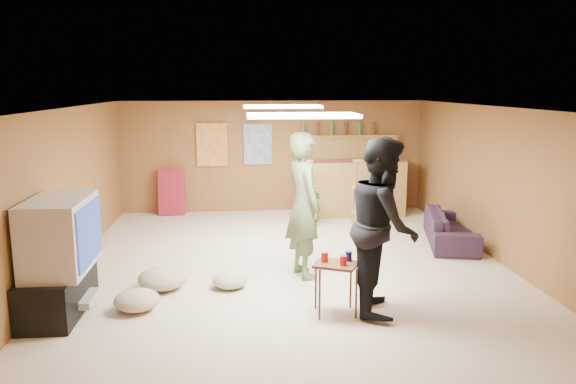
{
  "coord_description": "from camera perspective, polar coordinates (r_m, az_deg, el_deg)",
  "views": [
    {
      "loc": [
        -0.72,
        -7.61,
        2.49
      ],
      "look_at": [
        0.0,
        0.2,
        1.0
      ],
      "focal_mm": 35.0,
      "sensor_mm": 36.0,
      "label": 1
    }
  ],
  "objects": [
    {
      "name": "cushion_mid",
      "position": [
        7.14,
        -5.94,
        -8.87
      ],
      "size": [
        0.49,
        0.49,
        0.2
      ],
      "primitive_type": "ellipsoid",
      "rotation": [
        0.0,
        0.0,
        0.11
      ],
      "color": "tan",
      "rests_on": "ground"
    },
    {
      "name": "tv_screen",
      "position": [
        6.52,
        -19.53,
        -3.99
      ],
      "size": [
        0.02,
        0.95,
        0.65
      ],
      "primitive_type": "cube",
      "color": "navy",
      "rests_on": "tv_body"
    },
    {
      "name": "bar_stool_right",
      "position": [
        10.15,
        7.49,
        -0.38
      ],
      "size": [
        0.35,
        0.35,
        1.09
      ],
      "primitive_type": null,
      "rotation": [
        0.0,
        0.0,
        0.0
      ],
      "color": "olive",
      "rests_on": "ground"
    },
    {
      "name": "wall_front",
      "position": [
        4.4,
        4.48,
        -7.69
      ],
      "size": [
        6.0,
        0.02,
        2.2
      ],
      "primitive_type": "cube",
      "color": "brown",
      "rests_on": "ground"
    },
    {
      "name": "bar_shelf",
      "position": [
        11.28,
        6.13,
        5.65
      ],
      "size": [
        2.0,
        0.18,
        0.05
      ],
      "primitive_type": "cube",
      "color": "olive",
      "rests_on": "bar_backing"
    },
    {
      "name": "person_black",
      "position": [
        6.26,
        9.65,
        -3.35
      ],
      "size": [
        0.91,
        1.08,
        1.96
      ],
      "primitive_type": "imported",
      "rotation": [
        0.0,
        0.0,
        1.38
      ],
      "color": "black",
      "rests_on": "ground"
    },
    {
      "name": "bar_lip",
      "position": [
        10.64,
        6.83,
        3.17
      ],
      "size": [
        2.1,
        0.12,
        0.05
      ],
      "primitive_type": "cube",
      "color": "#3F2014",
      "rests_on": "bar_counter"
    },
    {
      "name": "cushion_far",
      "position": [
        6.65,
        -15.12,
        -10.56
      ],
      "size": [
        0.55,
        0.55,
        0.23
      ],
      "primitive_type": "ellipsoid",
      "rotation": [
        0.0,
        0.0,
        0.07
      ],
      "color": "tan",
      "rests_on": "ground"
    },
    {
      "name": "cup_red_far",
      "position": [
        6.13,
        5.64,
        -6.93
      ],
      "size": [
        0.1,
        0.1,
        0.1
      ],
      "primitive_type": "cylinder",
      "rotation": [
        0.0,
        0.0,
        -0.42
      ],
      "color": "red",
      "rests_on": "tray_table"
    },
    {
      "name": "sofa",
      "position": [
        9.35,
        16.21,
        -3.51
      ],
      "size": [
        1.08,
        1.87,
        0.51
      ],
      "primitive_type": "imported",
      "rotation": [
        0.0,
        0.0,
        1.33
      ],
      "color": "black",
      "rests_on": "ground"
    },
    {
      "name": "wall_back",
      "position": [
        11.22,
        -1.55,
        3.63
      ],
      "size": [
        6.0,
        0.02,
        2.2
      ],
      "primitive_type": "cube",
      "color": "brown",
      "rests_on": "ground"
    },
    {
      "name": "dvd_box",
      "position": [
        6.78,
        -20.46,
        -10.14
      ],
      "size": [
        0.35,
        0.5,
        0.08
      ],
      "primitive_type": "cube",
      "color": "#B2B2B7",
      "rests_on": "tv_stand"
    },
    {
      "name": "cup_red_near",
      "position": [
        6.23,
        3.74,
        -6.6
      ],
      "size": [
        0.08,
        0.08,
        0.11
      ],
      "primitive_type": "cylinder",
      "rotation": [
        0.0,
        0.0,
        0.04
      ],
      "color": "red",
      "rests_on": "tray_table"
    },
    {
      "name": "poster_right",
      "position": [
        11.14,
        -3.09,
        4.86
      ],
      "size": [
        0.55,
        0.03,
        0.8
      ],
      "primitive_type": "cube",
      "color": "#334C99",
      "rests_on": "wall_back"
    },
    {
      "name": "wall_right",
      "position": [
        8.59,
        20.49,
        0.75
      ],
      "size": [
        0.02,
        7.0,
        2.2
      ],
      "primitive_type": "cube",
      "color": "brown",
      "rests_on": "ground"
    },
    {
      "name": "wall_left",
      "position": [
        8.07,
        -21.6,
        0.07
      ],
      "size": [
        0.02,
        7.0,
        2.2
      ],
      "primitive_type": "cube",
      "color": "brown",
      "rests_on": "ground"
    },
    {
      "name": "poster_left",
      "position": [
        11.14,
        -7.74,
        4.78
      ],
      "size": [
        0.6,
        0.03,
        0.85
      ],
      "primitive_type": "cube",
      "color": "#BF3F26",
      "rests_on": "wall_back"
    },
    {
      "name": "bottle_row",
      "position": [
        11.21,
        5.16,
        6.44
      ],
      "size": [
        1.48,
        0.08,
        0.26
      ],
      "primitive_type": null,
      "color": "#3F7233",
      "rests_on": "bar_shelf"
    },
    {
      "name": "person_olive",
      "position": [
        7.32,
        1.63,
        -1.35
      ],
      "size": [
        0.63,
        0.8,
        1.91
      ],
      "primitive_type": "imported",
      "rotation": [
        0.0,
        0.0,
        1.85
      ],
      "color": "#53653B",
      "rests_on": "ground"
    },
    {
      "name": "bar_stool_left",
      "position": [
        9.99,
        1.84,
        -0.5
      ],
      "size": [
        0.39,
        0.39,
        1.08
      ],
      "primitive_type": null,
      "rotation": [
        0.0,
        0.0,
        0.13
      ],
      "color": "olive",
      "rests_on": "ground"
    },
    {
      "name": "folding_chair_stack",
      "position": [
        11.17,
        -11.76,
        0.0
      ],
      "size": [
        0.5,
        0.26,
        0.91
      ],
      "primitive_type": "cube",
      "rotation": [
        -0.14,
        0.0,
        0.0
      ],
      "color": "maroon",
      "rests_on": "ground"
    },
    {
      "name": "cushion_near_tv",
      "position": [
        7.22,
        -12.63,
        -8.53
      ],
      "size": [
        0.74,
        0.74,
        0.27
      ],
      "primitive_type": "ellipsoid",
      "rotation": [
        0.0,
        0.0,
        -0.26
      ],
      "color": "tan",
      "rests_on": "ground"
    },
    {
      "name": "tv_body",
      "position": [
        6.6,
        -22.14,
        -3.99
      ],
      "size": [
        0.6,
        1.1,
        0.8
      ],
      "primitive_type": "cube",
      "color": "#B2B2B7",
      "rests_on": "tv_stand"
    },
    {
      "name": "bar_counter",
      "position": [
        10.97,
        6.5,
        0.49
      ],
      "size": [
        2.0,
        0.6,
        1.1
      ],
      "primitive_type": "cube",
      "color": "olive",
      "rests_on": "ground"
    },
    {
      "name": "bar_backing",
      "position": [
        11.33,
        6.08,
        4.15
      ],
      "size": [
        2.0,
        0.14,
        0.6
      ],
      "primitive_type": "cube",
      "color": "olive",
      "rests_on": "bar_counter"
    },
    {
      "name": "tv_stand",
      "position": [
        6.81,
        -22.32,
        -9.29
      ],
      "size": [
        0.55,
        1.3,
        0.5
      ],
      "primitive_type": "cube",
      "color": "black",
      "rests_on": "ground"
    },
    {
      "name": "ceiling_panel_front",
      "position": [
        6.16,
        1.47,
        7.78
      ],
      "size": [
        1.2,
        0.6,
        0.04
      ],
      "primitive_type": "cube",
      "color": "white",
      "rests_on": "ceiling"
    },
    {
      "name": "cup_blue",
      "position": [
        6.28,
        6.17,
        -6.5
      ],
      "size": [
        0.09,
        0.09,
        0.1
      ],
      "primitive_type": "cylinder",
      "rotation": [
        0.0,
        0.0,
        0.28
      ],
      "color": "navy",
      "rests_on": "tray_table"
    },
    {
      "name": "tray_table",
      "position": [
        6.3,
        4.85,
        -9.73
      ],
      "size": [
        0.56,
        0.51,
        0.58
      ],
      "primitive_type": "cube",
      "rotation": [
        0.0,
        0.0,
        -0.44
      ],
      "color": "#3F2014",
      "rests_on": "ground"
    },
    {
      "name": "ceiling_panel_back",
      "position": [
        8.85,
        -0.6,
        8.68
      ],
      "size": [
        1.2,
        0.6,
        0.04
      ],
      "primitive_type": "cube",
      "color": "white",
      "rests_on": "ceiling"
    },
    {
      "name": "ground",
      "position": [
        8.04,
        0.13,
        -7.28
      ],
      "size": [
        7.0,
        7.0,
        0.0
      ],
      "primitive_type": "plane",
      "color": "#C4AF95",
      "rests_on": "ground"
    },
    {
      "name": "ceiling",
      "position": [
        7.65,
        0.14,
        8.58
      ],
      "size": [
        6.0,
        7.0,
        0.02
      ],
      "primitive_type": "cube",
      "color": "silver",
      "rests_on": "ground"
    }
  ]
}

